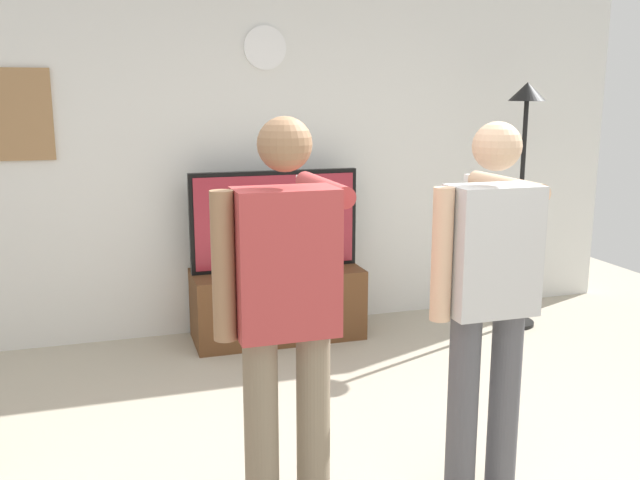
# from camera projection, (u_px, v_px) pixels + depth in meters

# --- Properties ---
(back_wall) EXTENTS (6.40, 0.10, 2.70)m
(back_wall) POSITION_uv_depth(u_px,v_px,m) (247.00, 157.00, 5.32)
(back_wall) COLOR silver
(back_wall) RESTS_ON ground_plane
(tv_stand) EXTENTS (1.27, 0.55, 0.53)m
(tv_stand) POSITION_uv_depth(u_px,v_px,m) (277.00, 304.00, 5.26)
(tv_stand) COLOR brown
(tv_stand) RESTS_ON ground_plane
(television) EXTENTS (1.27, 0.07, 0.74)m
(television) POSITION_uv_depth(u_px,v_px,m) (275.00, 220.00, 5.17)
(television) COLOR black
(television) RESTS_ON tv_stand
(wall_clock) EXTENTS (0.32, 0.03, 0.32)m
(wall_clock) POSITION_uv_depth(u_px,v_px,m) (265.00, 48.00, 5.14)
(wall_clock) COLOR white
(floor_lamp) EXTENTS (0.32, 0.32, 1.92)m
(floor_lamp) POSITION_uv_depth(u_px,v_px,m) (523.00, 155.00, 5.33)
(floor_lamp) COLOR black
(floor_lamp) RESTS_ON ground_plane
(person_standing_nearer_lamp) EXTENTS (0.58, 0.78, 1.75)m
(person_standing_nearer_lamp) POSITION_uv_depth(u_px,v_px,m) (286.00, 309.00, 2.74)
(person_standing_nearer_lamp) COLOR #7A6B56
(person_standing_nearer_lamp) RESTS_ON ground_plane
(person_standing_nearer_couch) EXTENTS (0.57, 0.78, 1.72)m
(person_standing_nearer_couch) POSITION_uv_depth(u_px,v_px,m) (488.00, 291.00, 3.07)
(person_standing_nearer_couch) COLOR #4C4C51
(person_standing_nearer_couch) RESTS_ON ground_plane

